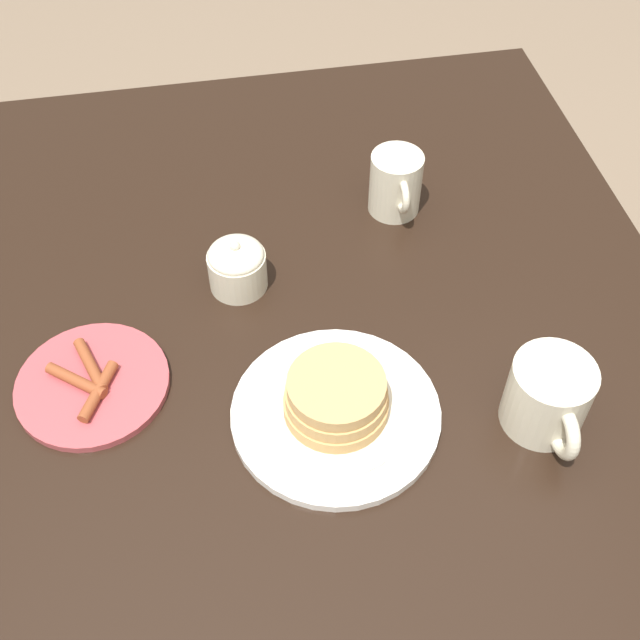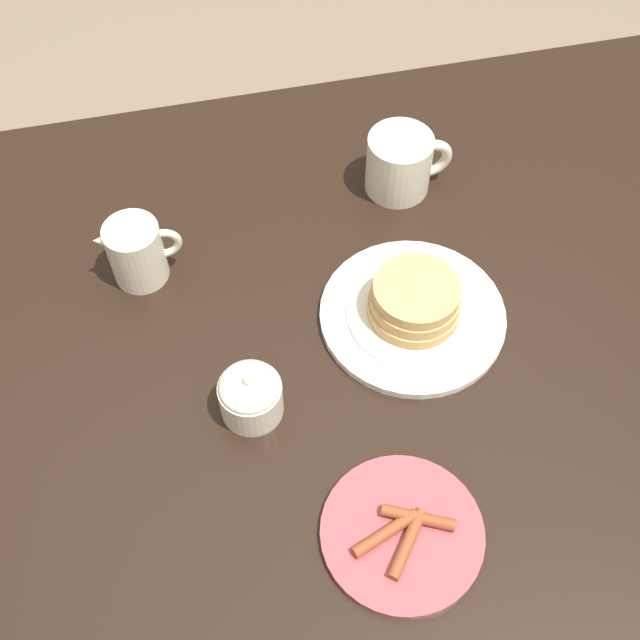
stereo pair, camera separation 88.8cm
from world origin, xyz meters
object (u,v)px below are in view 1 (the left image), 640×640
coffee_mug (549,397)px  side_plate_bacon (92,384)px  pancake_plate (336,405)px  sugar_bowl (237,266)px  creamer_pitcher (396,182)px

coffee_mug → side_plate_bacon: bearing=-105.5°
pancake_plate → side_plate_bacon: bearing=-108.7°
side_plate_bacon → sugar_bowl: bearing=125.1°
sugar_bowl → coffee_mug: bearing=49.1°
pancake_plate → side_plate_bacon: size_ratio=1.33×
coffee_mug → creamer_pitcher: bearing=-168.2°
coffee_mug → creamer_pitcher: (-0.39, -0.08, 0.00)m
side_plate_bacon → coffee_mug: 0.54m
side_plate_bacon → sugar_bowl: sugar_bowl is taller
sugar_bowl → creamer_pitcher: bearing=114.9°
side_plate_bacon → creamer_pitcher: creamer_pitcher is taller
creamer_pitcher → coffee_mug: bearing=11.8°
coffee_mug → sugar_bowl: bearing=-130.9°
pancake_plate → coffee_mug: coffee_mug is taller
pancake_plate → sugar_bowl: 0.25m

